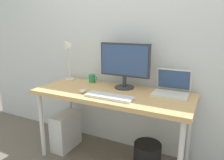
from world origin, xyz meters
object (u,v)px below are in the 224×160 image
Objects in this scene: desk_lamp at (67,50)px; mouse at (83,91)px; wastebasket at (147,158)px; monitor at (125,63)px; laptop at (172,88)px; coffee_mug at (92,78)px; keyboard at (109,97)px; computer_tower at (66,130)px; desk at (112,99)px.

desk_lamp reaches higher than mouse.
mouse is 0.30× the size of wastebasket.
wastebasket is (0.33, -0.19, -0.87)m from monitor.
coffee_mug is at bearing 178.17° from laptop.
monitor is at bearing -177.87° from laptop.
coffee_mug reaches higher than keyboard.
coffee_mug is 0.68m from computer_tower.
desk is 14.33× the size of coffee_mug.
mouse is at bearing 174.07° from keyboard.
desk_lamp is at bearing -171.58° from coffee_mug.
wastebasket is (0.97, -0.00, -0.06)m from computer_tower.
laptop is 3.56× the size of mouse.
mouse is at bearing -156.56° from laptop.
laptop reaches higher than computer_tower.
wastebasket is (0.62, 0.13, -0.62)m from mouse.
desk_lamp is (-1.20, -0.02, 0.30)m from laptop.
laptop is 0.64× the size of desk_lamp.
keyboard is at bearing -13.82° from computer_tower.
laptop is at bearing 54.91° from wastebasket.
desk is at bearing 1.01° from computer_tower.
monitor is 1.76× the size of wastebasket.
wastebasket is (0.38, -0.01, -0.54)m from desk.
wastebasket is (-0.15, -0.21, -0.66)m from laptop.
monitor is at bearing 73.43° from desk.
desk_lamp reaches higher than coffee_mug.
computer_tower is at bearing 159.76° from mouse.
desk reaches higher than computer_tower.
coffee_mug is 0.26× the size of computer_tower.
keyboard is 4.10× the size of coffee_mug.
laptop reaches higher than desk.
laptop is at bearing 37.82° from keyboard.
mouse reaches higher than keyboard.
desk_lamp is at bearing -179.20° from laptop.
desk is 0.29m from mouse.
monitor reaches higher than coffee_mug.
laptop is (0.48, 0.02, -0.20)m from monitor.
keyboard is at bearing -89.02° from monitor.
desk_lamp is at bearing 143.45° from mouse.
desk is 3.66× the size of computer_tower.
coffee_mug reaches higher than mouse.
monitor is 0.43m from keyboard.
desk_lamp reaches higher than computer_tower.
coffee_mug is at bearing 46.08° from computer_tower.
computer_tower is (0.08, -0.19, -0.90)m from desk_lamp.
monitor is 0.47m from coffee_mug.
laptop is 0.73× the size of keyboard.
monitor is 1.20× the size of keyboard.
coffee_mug is at bearing 8.42° from desk_lamp.
mouse is (-0.77, -0.33, -0.04)m from laptop.
desk is 17.09× the size of mouse.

